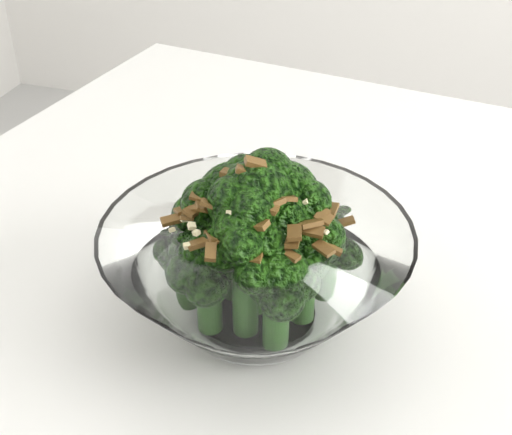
% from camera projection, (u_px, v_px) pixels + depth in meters
% --- Properties ---
extents(broccoli_dish, '(0.22, 0.22, 0.14)m').
position_uv_depth(broccoli_dish, '(256.00, 263.00, 0.50)').
color(broccoli_dish, white).
rests_on(broccoli_dish, table).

